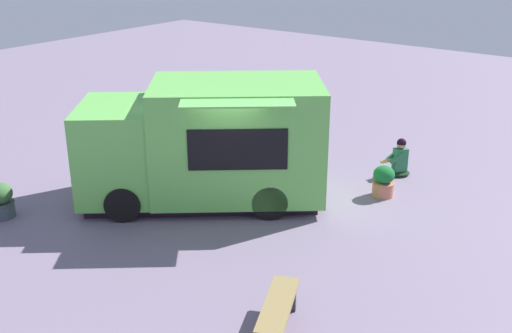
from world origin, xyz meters
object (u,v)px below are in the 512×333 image
person_customer (399,161)px  planter_flowering_far (383,181)px  planter_flowering_near (0,200)px  plaza_bench (278,311)px  food_truck (207,145)px

person_customer → planter_flowering_far: 1.36m
person_customer → planter_flowering_near: person_customer is taller
planter_flowering_far → plaza_bench: bearing=-169.8°
planter_flowering_near → planter_flowering_far: bearing=-45.6°
food_truck → planter_flowering_far: size_ratio=7.53×
planter_flowering_near → planter_flowering_far: (5.64, -5.76, -0.02)m
planter_flowering_far → plaza_bench: size_ratio=0.46×
planter_flowering_near → planter_flowering_far: planter_flowering_near is taller
person_customer → planter_flowering_far: person_customer is taller
planter_flowering_far → person_customer: bearing=11.0°
planter_flowering_far → plaza_bench: (-5.44, -0.98, 0.02)m
person_customer → planter_flowering_near: 8.88m
person_customer → plaza_bench: size_ratio=0.60×
person_customer → planter_flowering_far: (-1.34, -0.26, -0.02)m
food_truck → planter_flowering_near: size_ratio=7.22×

